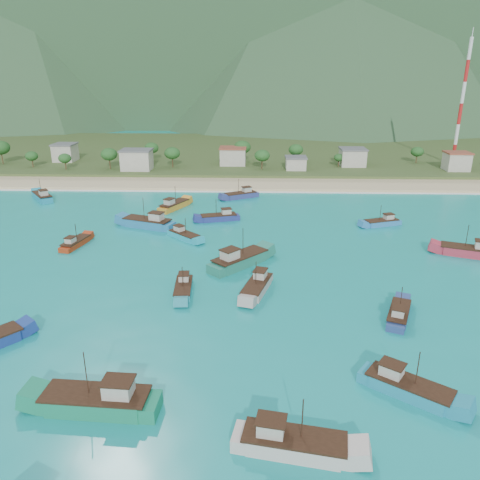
{
  "coord_description": "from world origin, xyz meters",
  "views": [
    {
      "loc": [
        6.47,
        -69.63,
        34.91
      ],
      "look_at": [
        3.52,
        18.0,
        3.0
      ],
      "focal_mm": 35.0,
      "sensor_mm": 36.0,
      "label": 1
    }
  ],
  "objects_px": {
    "radio_tower": "(462,103)",
    "boat_3": "(399,315)",
    "boat_13": "(219,218)",
    "boat_21": "(183,289)",
    "boat_6": "(257,287)",
    "boat_11": "(184,236)",
    "boat_12": "(241,195)",
    "boat_23": "(42,197)",
    "boat_2": "(292,444)",
    "boat_10": "(469,252)",
    "boat_4": "(99,402)",
    "boat_7": "(76,244)",
    "boat_20": "(148,223)",
    "boat_16": "(382,223)",
    "boat_24": "(239,261)",
    "boat_14": "(407,388)",
    "boat_25": "(174,206)"
  },
  "relations": [
    {
      "from": "boat_13",
      "to": "boat_23",
      "type": "height_order",
      "value": "boat_23"
    },
    {
      "from": "radio_tower",
      "to": "boat_3",
      "type": "height_order",
      "value": "radio_tower"
    },
    {
      "from": "boat_21",
      "to": "boat_23",
      "type": "distance_m",
      "value": 75.69
    },
    {
      "from": "boat_3",
      "to": "boat_13",
      "type": "height_order",
      "value": "boat_13"
    },
    {
      "from": "boat_10",
      "to": "boat_12",
      "type": "height_order",
      "value": "boat_10"
    },
    {
      "from": "boat_7",
      "to": "boat_16",
      "type": "distance_m",
      "value": 70.03
    },
    {
      "from": "boat_20",
      "to": "boat_25",
      "type": "relative_size",
      "value": 1.2
    },
    {
      "from": "boat_12",
      "to": "boat_3",
      "type": "bearing_deg",
      "value": 171.67
    },
    {
      "from": "boat_7",
      "to": "boat_23",
      "type": "xyz_separation_m",
      "value": [
        -23.13,
        36.76,
        0.24
      ]
    },
    {
      "from": "boat_2",
      "to": "boat_20",
      "type": "bearing_deg",
      "value": -146.84
    },
    {
      "from": "boat_16",
      "to": "boat_21",
      "type": "distance_m",
      "value": 56.2
    },
    {
      "from": "boat_16",
      "to": "boat_23",
      "type": "relative_size",
      "value": 0.9
    },
    {
      "from": "boat_6",
      "to": "boat_3",
      "type": "bearing_deg",
      "value": 174.02
    },
    {
      "from": "boat_10",
      "to": "boat_24",
      "type": "xyz_separation_m",
      "value": [
        -45.71,
        -6.61,
        0.17
      ]
    },
    {
      "from": "boat_6",
      "to": "boat_2",
      "type": "bearing_deg",
      "value": 111.54
    },
    {
      "from": "boat_4",
      "to": "boat_21",
      "type": "xyz_separation_m",
      "value": [
        4.92,
        29.03,
        -0.44
      ]
    },
    {
      "from": "boat_6",
      "to": "boat_24",
      "type": "relative_size",
      "value": 0.88
    },
    {
      "from": "boat_2",
      "to": "boat_16",
      "type": "distance_m",
      "value": 76.17
    },
    {
      "from": "boat_13",
      "to": "boat_20",
      "type": "bearing_deg",
      "value": 94.7
    },
    {
      "from": "boat_11",
      "to": "boat_24",
      "type": "xyz_separation_m",
      "value": [
        12.7,
        -14.95,
        0.45
      ]
    },
    {
      "from": "boat_6",
      "to": "boat_13",
      "type": "bearing_deg",
      "value": -60.51
    },
    {
      "from": "boat_6",
      "to": "boat_23",
      "type": "distance_m",
      "value": 83.67
    },
    {
      "from": "boat_6",
      "to": "boat_23",
      "type": "height_order",
      "value": "boat_23"
    },
    {
      "from": "boat_10",
      "to": "boat_14",
      "type": "height_order",
      "value": "boat_10"
    },
    {
      "from": "boat_14",
      "to": "boat_2",
      "type": "bearing_deg",
      "value": -21.26
    },
    {
      "from": "boat_6",
      "to": "boat_7",
      "type": "bearing_deg",
      "value": -11.63
    },
    {
      "from": "boat_12",
      "to": "boat_14",
      "type": "xyz_separation_m",
      "value": [
        21.72,
        -86.8,
        0.05
      ]
    },
    {
      "from": "boat_13",
      "to": "boat_21",
      "type": "height_order",
      "value": "boat_13"
    },
    {
      "from": "boat_13",
      "to": "boat_21",
      "type": "relative_size",
      "value": 1.12
    },
    {
      "from": "boat_24",
      "to": "boat_25",
      "type": "distance_m",
      "value": 42.61
    },
    {
      "from": "boat_16",
      "to": "boat_14",
      "type": "bearing_deg",
      "value": 149.27
    },
    {
      "from": "radio_tower",
      "to": "boat_2",
      "type": "bearing_deg",
      "value": -116.35
    },
    {
      "from": "boat_12",
      "to": "boat_13",
      "type": "distance_m",
      "value": 22.28
    },
    {
      "from": "boat_13",
      "to": "boat_20",
      "type": "height_order",
      "value": "boat_20"
    },
    {
      "from": "radio_tower",
      "to": "boat_12",
      "type": "distance_m",
      "value": 93.51
    },
    {
      "from": "boat_14",
      "to": "boat_24",
      "type": "distance_m",
      "value": 41.95
    },
    {
      "from": "boat_13",
      "to": "boat_7",
      "type": "bearing_deg",
      "value": 107.71
    },
    {
      "from": "boat_2",
      "to": "boat_23",
      "type": "bearing_deg",
      "value": -134.73
    },
    {
      "from": "boat_10",
      "to": "boat_11",
      "type": "bearing_deg",
      "value": 102.63
    },
    {
      "from": "radio_tower",
      "to": "boat_2",
      "type": "relative_size",
      "value": 3.77
    },
    {
      "from": "boat_3",
      "to": "boat_10",
      "type": "bearing_deg",
      "value": 72.69
    },
    {
      "from": "boat_4",
      "to": "boat_7",
      "type": "relative_size",
      "value": 1.47
    },
    {
      "from": "boat_2",
      "to": "boat_7",
      "type": "distance_m",
      "value": 69.04
    },
    {
      "from": "boat_20",
      "to": "boat_21",
      "type": "height_order",
      "value": "boat_20"
    },
    {
      "from": "radio_tower",
      "to": "boat_11",
      "type": "bearing_deg",
      "value": -137.84
    },
    {
      "from": "boat_2",
      "to": "boat_6",
      "type": "relative_size",
      "value": 1.09
    },
    {
      "from": "boat_6",
      "to": "boat_11",
      "type": "bearing_deg",
      "value": -41.75
    },
    {
      "from": "boat_3",
      "to": "boat_16",
      "type": "height_order",
      "value": "boat_16"
    },
    {
      "from": "boat_6",
      "to": "boat_12",
      "type": "bearing_deg",
      "value": -69.54
    },
    {
      "from": "boat_2",
      "to": "boat_14",
      "type": "height_order",
      "value": "boat_2"
    }
  ]
}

